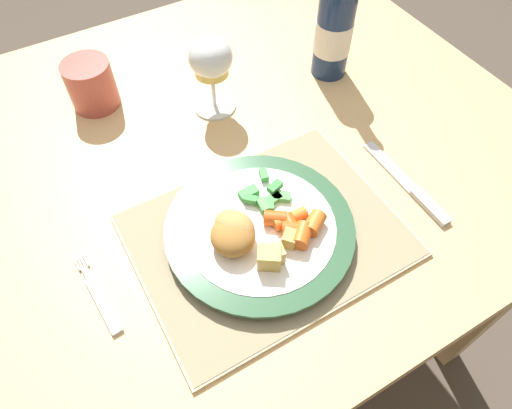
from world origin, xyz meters
TOP-DOWN VIEW (x-y plane):
  - ground_plane at (0.00, 0.00)m, footprint 6.00×6.00m
  - dining_table at (0.00, 0.00)m, footprint 1.19×0.85m
  - placemat at (0.05, -0.19)m, footprint 0.36×0.28m
  - dinner_plate at (0.04, -0.18)m, footprint 0.26×0.26m
  - breaded_croquettes at (0.00, -0.18)m, footprint 0.07×0.08m
  - green_beans_pile at (0.07, -0.14)m, footprint 0.07×0.07m
  - glazed_carrots at (0.08, -0.21)m, footprint 0.08×0.08m
  - fork at (-0.18, -0.16)m, footprint 0.02×0.13m
  - table_knife at (0.28, -0.22)m, footprint 0.02×0.18m
  - wine_glass at (0.11, 0.09)m, footprint 0.07×0.07m
  - bottle at (0.34, 0.07)m, footprint 0.06×0.06m
  - roast_potatoes at (0.03, -0.23)m, footprint 0.07×0.04m
  - drinking_cup at (-0.06, 0.20)m, footprint 0.08×0.08m

SIDE VIEW (x-z plane):
  - ground_plane at x=0.00m, z-range 0.00..0.00m
  - dining_table at x=0.00m, z-range 0.27..1.01m
  - fork at x=-0.18m, z-range 0.74..0.75m
  - table_knife at x=0.28m, z-range 0.74..0.75m
  - placemat at x=0.05m, z-range 0.74..0.75m
  - dinner_plate at x=0.04m, z-range 0.75..0.77m
  - green_beans_pile at x=0.07m, z-range 0.76..0.78m
  - glazed_carrots at x=0.08m, z-range 0.76..0.79m
  - roast_potatoes at x=0.03m, z-range 0.76..0.79m
  - drinking_cup at x=-0.06m, z-range 0.74..0.82m
  - breaded_croquettes at x=0.00m, z-range 0.77..0.80m
  - wine_glass at x=0.11m, z-range 0.77..0.90m
  - bottle at x=0.34m, z-range 0.70..0.97m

